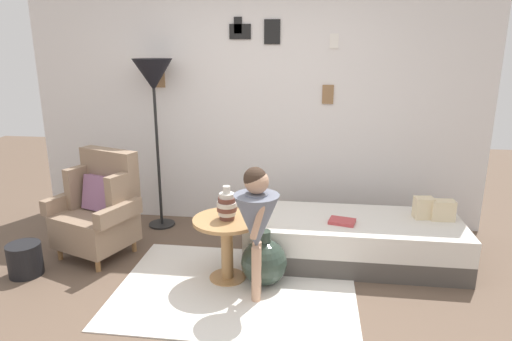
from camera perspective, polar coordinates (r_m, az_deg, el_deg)
The scene contains 14 objects.
ground_plane at distance 3.41m, azimuth -4.83°, elevation -18.24°, with size 12.00×12.00×0.00m, color brown.
gallery_wall at distance 4.79m, azimuth -0.22°, elevation 8.50°, with size 4.80×0.12×2.60m.
rug at distance 3.75m, azimuth -2.53°, elevation -14.71°, with size 1.90×1.41×0.01m, color silver.
armchair at distance 4.40m, azimuth -19.25°, elevation -4.62°, with size 0.88×0.77×0.97m.
daybed at distance 4.20m, azimuth 12.21°, elevation -8.60°, with size 1.90×0.80×0.40m.
pillow_head at distance 4.31m, azimuth 22.62°, elevation -4.67°, with size 0.20×0.12×0.18m, color beige.
pillow_mid at distance 4.29m, azimuth 20.53°, elevation -4.46°, with size 0.16×0.12×0.19m, color beige.
side_table at distance 3.72m, azimuth -3.73°, elevation -8.36°, with size 0.55×0.55×0.54m.
vase_striped at distance 3.62m, azimuth -3.73°, elevation -4.45°, with size 0.16×0.16×0.28m.
floor_lamp at distance 4.69m, azimuth -12.91°, elevation 10.95°, with size 0.40×0.40×1.77m.
person_child at distance 3.33m, azimuth 0.06°, elevation -6.00°, with size 0.34×0.34×1.06m.
book_on_daybed at distance 4.01m, azimuth 10.89°, elevation -6.37°, with size 0.22×0.16×0.03m, color #BB4246.
demijohn_near at distance 3.74m, azimuth 1.03°, elevation -11.52°, with size 0.38×0.38×0.46m.
magazine_basket at distance 4.36m, azimuth -27.31°, elevation -10.01°, with size 0.28×0.28×0.28m, color black.
Camera 1 is at (0.64, -2.76, 1.90)m, focal length 31.46 mm.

